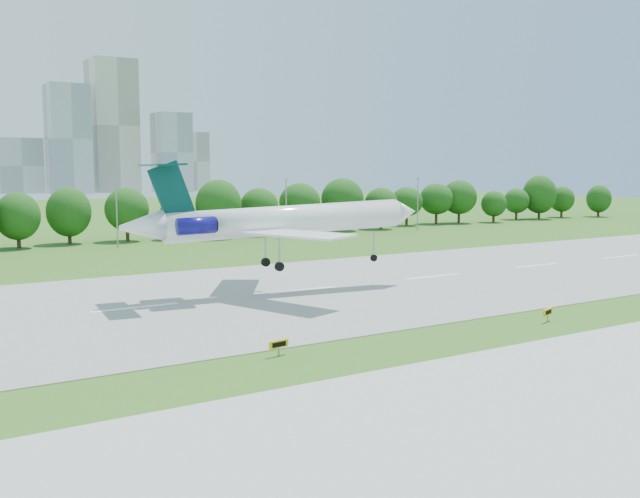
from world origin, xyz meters
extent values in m
plane|color=#2C5817|center=(0.00, 0.00, 0.00)|extent=(600.00, 600.00, 0.00)
cube|color=gray|center=(0.00, 25.00, 0.04)|extent=(400.00, 45.00, 0.08)
cube|color=#ADADA8|center=(0.00, -18.00, 0.04)|extent=(400.00, 23.00, 0.08)
cylinder|color=#382314|center=(20.00, 92.00, 1.80)|extent=(0.70, 0.70, 3.60)
sphere|color=#0E360D|center=(20.00, 92.00, 6.20)|extent=(8.40, 8.40, 8.40)
cylinder|color=#382314|center=(60.00, 92.00, 1.80)|extent=(0.70, 0.70, 3.60)
sphere|color=#0E360D|center=(60.00, 92.00, 6.20)|extent=(8.40, 8.40, 8.40)
cylinder|color=#382314|center=(100.00, 92.00, 1.80)|extent=(0.70, 0.70, 3.60)
sphere|color=#0E360D|center=(100.00, 92.00, 6.20)|extent=(8.40, 8.40, 8.40)
cylinder|color=#382314|center=(140.00, 92.00, 1.80)|extent=(0.70, 0.70, 3.60)
sphere|color=#0E360D|center=(140.00, 92.00, 6.20)|extent=(8.40, 8.40, 8.40)
cylinder|color=gray|center=(15.00, 82.00, 6.00)|extent=(0.24, 0.24, 12.00)
cube|color=gray|center=(15.00, 82.00, 12.10)|extent=(0.90, 0.25, 0.18)
cylinder|color=gray|center=(50.00, 82.00, 6.00)|extent=(0.24, 0.24, 12.00)
cube|color=gray|center=(50.00, 82.00, 12.10)|extent=(0.90, 0.25, 0.18)
cylinder|color=gray|center=(85.00, 82.00, 6.00)|extent=(0.24, 0.24, 12.00)
cube|color=gray|center=(85.00, 82.00, 12.10)|extent=(0.90, 0.25, 0.18)
cube|color=#B2B2B7|center=(75.00, 380.00, 31.00)|extent=(22.00, 22.00, 62.00)
cube|color=beige|center=(105.00, 395.00, 40.00)|extent=(26.00, 26.00, 80.00)
cube|color=#B2B2B7|center=(135.00, 375.00, 24.00)|extent=(20.00, 20.00, 48.00)
cube|color=beige|center=(158.00, 400.00, 19.00)|extent=(18.00, 18.00, 38.00)
cube|color=#B2B2B7|center=(52.00, 405.00, 16.00)|extent=(24.00, 24.00, 32.00)
cylinder|color=white|center=(18.01, 25.00, 8.40)|extent=(28.87, 6.47, 4.26)
cone|color=white|center=(33.74, 23.26, 8.91)|extent=(3.50, 3.66, 3.43)
cone|color=white|center=(1.53, 26.83, 8.24)|extent=(5.02, 3.83, 3.48)
cube|color=white|center=(15.57, 18.56, 7.39)|extent=(8.49, 13.26, 0.39)
cube|color=white|center=(17.04, 31.82, 7.39)|extent=(10.52, 13.06, 0.39)
cube|color=#053737|center=(4.75, 26.47, 11.92)|extent=(5.01, 1.02, 6.48)
cube|color=#053737|center=(3.80, 26.57, 14.66)|extent=(4.03, 9.33, 0.31)
cylinder|color=#0F0B69|center=(6.37, 23.80, 8.32)|extent=(4.23, 2.25, 1.94)
cylinder|color=#0F0B69|center=(6.92, 28.72, 8.32)|extent=(4.23, 2.25, 1.94)
cylinder|color=gray|center=(29.38, 23.74, 5.06)|extent=(0.19, 0.19, 3.34)
cylinder|color=black|center=(29.38, 23.74, 3.40)|extent=(0.88, 0.38, 0.86)
cylinder|color=gray|center=(15.89, 23.13, 5.06)|extent=(0.23, 0.23, 3.34)
cylinder|color=black|center=(15.89, 23.13, 3.40)|extent=(1.09, 0.54, 1.05)
cylinder|color=gray|center=(16.35, 27.29, 5.06)|extent=(0.23, 0.23, 3.34)
cylinder|color=black|center=(16.35, 27.29, 3.40)|extent=(1.09, 0.54, 1.05)
cube|color=gray|center=(3.51, 0.86, 0.38)|extent=(0.12, 0.12, 0.76)
cube|color=#FFB80D|center=(3.51, 0.86, 0.93)|extent=(1.75, 0.47, 0.60)
cube|color=black|center=(3.53, 0.74, 0.93)|extent=(1.29, 0.23, 0.38)
cube|color=gray|center=(30.71, -1.80, 0.39)|extent=(0.14, 0.14, 0.78)
cube|color=#FFB80D|center=(30.71, -1.80, 0.94)|extent=(1.75, 0.73, 0.61)
cube|color=black|center=(30.74, -1.91, 0.94)|extent=(1.28, 0.43, 0.39)
camera|label=1|loc=(-22.10, -45.83, 14.22)|focal=40.00mm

